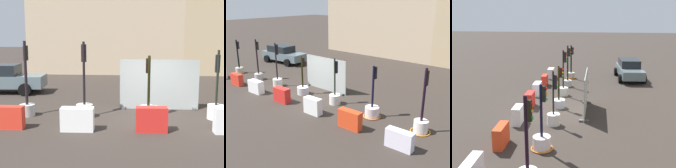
{
  "view_description": "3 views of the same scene",
  "coord_description": "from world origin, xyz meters",
  "views": [
    {
      "loc": [
        -0.59,
        -11.58,
        3.3
      ],
      "look_at": [
        -1.52,
        0.21,
        1.35
      ],
      "focal_mm": 50.21,
      "sensor_mm": 36.0,
      "label": 1
    },
    {
      "loc": [
        11.71,
        -10.08,
        5.76
      ],
      "look_at": [
        2.82,
        0.29,
        1.3
      ],
      "focal_mm": 42.26,
      "sensor_mm": 36.0,
      "label": 2
    },
    {
      "loc": [
        15.47,
        2.47,
        5.38
      ],
      "look_at": [
        -0.13,
        0.62,
        1.4
      ],
      "focal_mm": 46.41,
      "sensor_mm": 36.0,
      "label": 3
    }
  ],
  "objects": [
    {
      "name": "traffic_light_1",
      "position": [
        -4.93,
        0.33,
        0.6
      ],
      "size": [
        0.61,
        0.61,
        2.99
      ],
      "color": "#B1B0AD",
      "rests_on": "ground_plane"
    },
    {
      "name": "ground_plane",
      "position": [
        0.0,
        0.0,
        0.0
      ],
      "size": [
        120.0,
        120.0,
        0.0
      ],
      "primitive_type": "plane",
      "color": "#322B26"
    },
    {
      "name": "traffic_light_5",
      "position": [
        5.05,
        0.35,
        0.44
      ],
      "size": [
        0.9,
        0.9,
        2.67
      ],
      "color": "silver",
      "rests_on": "ground_plane"
    },
    {
      "name": "construction_barrier_5",
      "position": [
        4.95,
        -1.36,
        0.44
      ],
      "size": [
        1.16,
        0.42,
        0.88
      ],
      "color": "red",
      "rests_on": "ground_plane"
    },
    {
      "name": "car_grey_saloon",
      "position": [
        -7.96,
        5.01,
        0.8
      ],
      "size": [
        4.52,
        2.3,
        1.57
      ],
      "color": "slate",
      "rests_on": "ground_plane"
    },
    {
      "name": "construction_barrier_2",
      "position": [
        -2.57,
        -1.44,
        0.4
      ],
      "size": [
        1.13,
        0.48,
        0.8
      ],
      "color": "white",
      "rests_on": "ground_plane"
    },
    {
      "name": "traffic_light_0",
      "position": [
        -7.63,
        0.32,
        0.47
      ],
      "size": [
        0.78,
        0.78,
        2.69
      ],
      "color": "#BBB7A3",
      "rests_on": "ground_plane"
    },
    {
      "name": "construction_barrier_4",
      "position": [
        2.5,
        -1.34,
        0.44
      ],
      "size": [
        1.0,
        0.43,
        0.87
      ],
      "color": "white",
      "rests_on": "ground_plane"
    },
    {
      "name": "construction_barrier_1",
      "position": [
        -4.97,
        -1.39,
        0.4
      ],
      "size": [
        1.03,
        0.4,
        0.79
      ],
      "color": "red",
      "rests_on": "ground_plane"
    },
    {
      "name": "construction_barrier_3",
      "position": [
        -0.06,
        -1.35,
        0.42
      ],
      "size": [
        1.06,
        0.45,
        0.85
      ],
      "color": "red",
      "rests_on": "ground_plane"
    },
    {
      "name": "construction_barrier_0",
      "position": [
        -7.42,
        -1.32,
        0.41
      ],
      "size": [
        0.98,
        0.5,
        0.81
      ],
      "color": "silver",
      "rests_on": "ground_plane"
    },
    {
      "name": "site_fence_panel",
      "position": [
        0.4,
        1.87,
        1.03
      ],
      "size": [
        3.39,
        0.5,
        2.16
      ],
      "color": "#A0A7A3",
      "rests_on": "ground_plane"
    },
    {
      "name": "traffic_light_2",
      "position": [
        -2.61,
        0.29,
        0.56
      ],
      "size": [
        0.65,
        0.65,
        2.97
      ],
      "color": "beige",
      "rests_on": "ground_plane"
    },
    {
      "name": "traffic_light_3",
      "position": [
        -0.11,
        0.33,
        0.44
      ],
      "size": [
        0.71,
        0.71,
        2.45
      ],
      "color": "silver",
      "rests_on": "ground_plane"
    },
    {
      "name": "traffic_light_4",
      "position": [
        2.48,
        0.43,
        0.48
      ],
      "size": [
        0.64,
        0.64,
        2.66
      ],
      "color": "silver",
      "rests_on": "ground_plane"
    }
  ]
}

